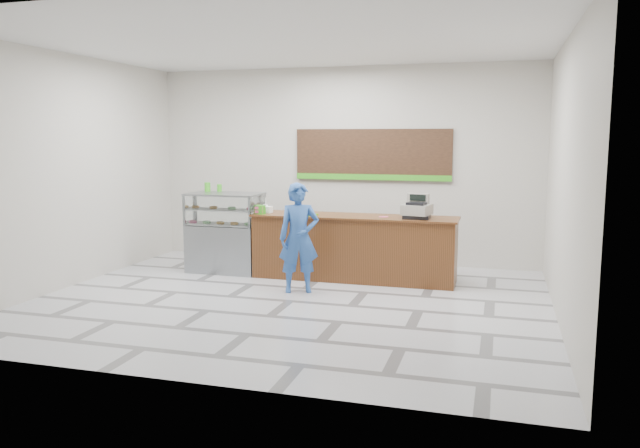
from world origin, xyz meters
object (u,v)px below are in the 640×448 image
(display_case, at_px, (225,232))
(customer, at_px, (299,238))
(serving_tray, at_px, (305,214))
(cash_register, at_px, (417,209))
(sales_counter, at_px, (354,248))

(display_case, height_order, customer, customer)
(serving_tray, distance_m, customer, 0.91)
(display_case, xyz_separation_m, cash_register, (3.22, -0.06, 0.49))
(sales_counter, bearing_deg, cash_register, -3.52)
(cash_register, xyz_separation_m, serving_tray, (-1.77, -0.08, -0.13))
(customer, bearing_deg, display_case, 126.88)
(sales_counter, relative_size, display_case, 2.45)
(cash_register, bearing_deg, display_case, -169.21)
(display_case, distance_m, customer, 1.91)
(serving_tray, bearing_deg, customer, -56.31)
(sales_counter, height_order, serving_tray, serving_tray)
(serving_tray, bearing_deg, sales_counter, 31.88)
(cash_register, height_order, serving_tray, cash_register)
(serving_tray, bearing_deg, cash_register, 24.24)
(cash_register, bearing_deg, serving_tray, -165.67)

